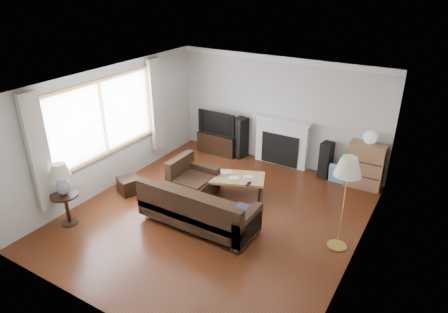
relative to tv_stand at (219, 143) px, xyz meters
The scene contains 17 objects.
room 3.05m from the tv_stand, 59.78° to the right, with size 5.10×5.60×2.54m.
window 3.15m from the tv_stand, 110.37° to the right, with size 0.12×2.74×1.54m, color brown.
curtain_near 4.47m from the tv_stand, 102.70° to the right, with size 0.10×0.35×2.10m, color beige.
curtain_far 1.89m from the tv_stand, 129.02° to the right, with size 0.10×0.35×2.10m, color beige.
fireplace 1.64m from the tv_stand, ahead, with size 1.40×0.26×1.15m, color white.
tv_stand is the anchor object (origin of this frame).
television 0.55m from the tv_stand, ahead, with size 1.01×0.13×0.58m, color black.
speaker_left 0.62m from the tv_stand, ahead, with size 0.28×0.33×0.99m, color black.
speaker_right 2.70m from the tv_stand, ahead, with size 0.23×0.27×0.82m, color black.
bookshelf 3.54m from the tv_stand, ahead, with size 0.72×0.34×0.99m, color #8D6141.
globe_lamp 3.64m from the tv_stand, ahead, with size 0.27×0.27×0.27m, color white.
sectional_sofa 3.20m from the tv_stand, 65.11° to the right, with size 2.30×1.68×0.74m, color black.
coffee_table 2.19m from the tv_stand, 49.61° to the right, with size 1.12×0.61×0.44m, color #A5854F.
footstool 2.73m from the tv_stand, 101.25° to the right, with size 0.40×0.40×0.34m, color black.
floor_lamp 4.34m from the tv_stand, 31.49° to the right, with size 0.42×0.42×1.65m, color gold.
side_table 4.12m from the tv_stand, 99.77° to the right, with size 0.48×0.48×0.61m, color black.
table_lamp 4.17m from the tv_stand, 99.77° to the right, with size 0.36×0.36×0.59m, color silver.
Camera 1 is at (3.36, -5.32, 4.18)m, focal length 32.00 mm.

